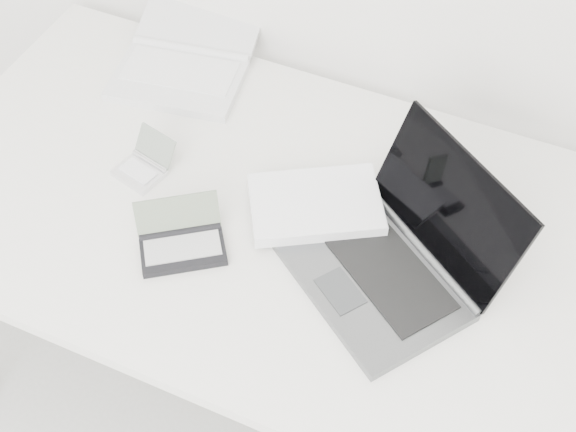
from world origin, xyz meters
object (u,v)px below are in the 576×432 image
at_px(desk, 311,241).
at_px(laptop_large, 367,239).
at_px(palmtop_charcoal, 182,242).
at_px(netbook_open_white, 185,61).

distance_m(desk, laptop_large, 0.14).
height_order(desk, palmtop_charcoal, palmtop_charcoal).
bearing_deg(desk, laptop_large, -6.00).
xyz_separation_m(laptop_large, netbook_open_white, (-0.55, 0.31, -0.02)).
bearing_deg(palmtop_charcoal, desk, 0.59).
distance_m(desk, palmtop_charcoal, 0.25).
bearing_deg(laptop_large, netbook_open_white, -174.98).
relative_size(laptop_large, palmtop_charcoal, 2.82).
xyz_separation_m(netbook_open_white, palmtop_charcoal, (0.24, -0.45, -0.00)).
bearing_deg(desk, palmtop_charcoal, -144.02).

